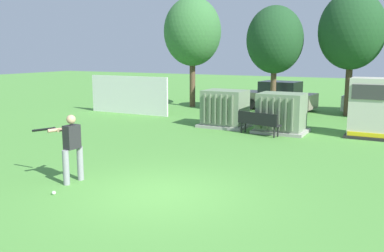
% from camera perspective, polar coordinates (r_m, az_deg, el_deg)
% --- Properties ---
extents(ground_plane, '(96.00, 96.00, 0.00)m').
position_cam_1_polar(ground_plane, '(10.19, -4.20, -9.02)').
color(ground_plane, '#51933D').
extents(fence_panel, '(4.80, 0.12, 2.00)m').
position_cam_1_polar(fence_panel, '(23.16, -8.41, 4.09)').
color(fence_panel, silver).
rests_on(fence_panel, ground).
extents(transformer_west, '(2.10, 1.70, 1.62)m').
position_cam_1_polar(transformer_west, '(18.97, 4.40, 2.27)').
color(transformer_west, '#9E9B93').
rests_on(transformer_west, ground).
extents(transformer_mid_west, '(2.10, 1.70, 1.62)m').
position_cam_1_polar(transformer_mid_west, '(17.95, 11.77, 1.65)').
color(transformer_mid_west, '#9E9B93').
rests_on(transformer_mid_west, ground).
extents(generator_enclosure, '(1.60, 1.40, 2.30)m').
position_cam_1_polar(generator_enclosure, '(17.88, 22.46, 2.20)').
color(generator_enclosure, '#262626').
rests_on(generator_enclosure, ground).
extents(park_bench, '(1.84, 0.82, 0.92)m').
position_cam_1_polar(park_bench, '(17.22, 8.81, 0.55)').
color(park_bench, black).
rests_on(park_bench, ground).
extents(batter, '(1.61, 0.72, 1.74)m').
position_cam_1_polar(batter, '(11.25, -15.82, -2.39)').
color(batter, gray).
rests_on(batter, ground).
extents(sports_ball, '(0.09, 0.09, 0.09)m').
position_cam_1_polar(sports_ball, '(10.61, -17.87, -8.45)').
color(sports_ball, white).
rests_on(sports_ball, ground).
extents(tree_left, '(3.37, 3.37, 6.44)m').
position_cam_1_polar(tree_left, '(25.78, 0.06, 12.38)').
color(tree_left, brown).
rests_on(tree_left, ground).
extents(tree_center_left, '(2.96, 2.96, 5.65)m').
position_cam_1_polar(tree_center_left, '(23.27, 10.94, 11.14)').
color(tree_center_left, brown).
rests_on(tree_center_left, ground).
extents(tree_center_right, '(3.28, 3.28, 6.27)m').
position_cam_1_polar(tree_center_right, '(23.40, 20.45, 11.74)').
color(tree_center_right, '#4C3828').
rests_on(tree_center_right, ground).
extents(parked_car_leftmost, '(4.35, 2.23, 1.62)m').
position_cam_1_polar(parked_car_leftmost, '(24.99, 11.37, 3.86)').
color(parked_car_leftmost, gray).
rests_on(parked_car_leftmost, ground).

